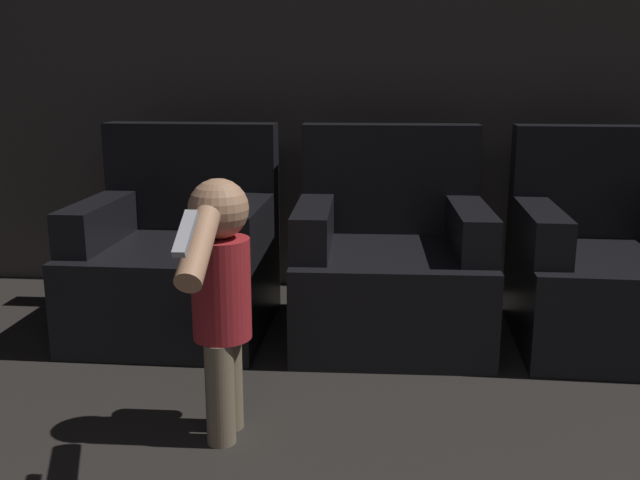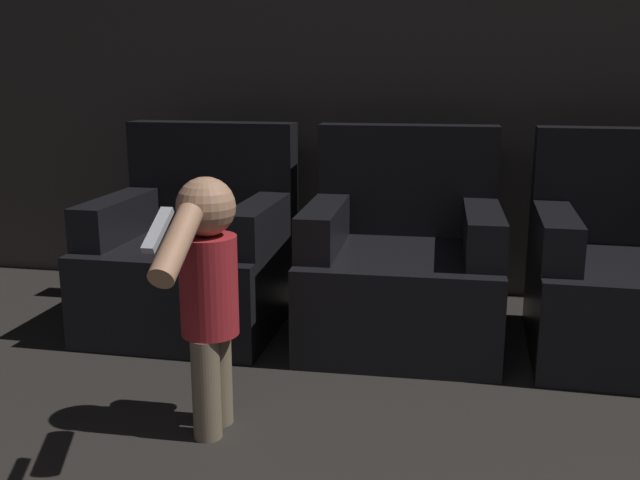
% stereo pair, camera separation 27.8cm
% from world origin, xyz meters
% --- Properties ---
extents(wall_back, '(8.40, 0.05, 2.60)m').
position_xyz_m(wall_back, '(0.00, 4.50, 1.30)').
color(wall_back, '#423D38').
rests_on(wall_back, ground_plane).
extents(armchair_left, '(0.88, 0.88, 0.97)m').
position_xyz_m(armchair_left, '(-0.88, 3.74, 0.33)').
color(armchair_left, black).
rests_on(armchair_left, ground_plane).
extents(armchair_middle, '(0.89, 0.90, 0.97)m').
position_xyz_m(armchair_middle, '(0.13, 3.74, 0.33)').
color(armchair_middle, black).
rests_on(armchair_middle, ground_plane).
extents(armchair_right, '(0.89, 0.90, 0.97)m').
position_xyz_m(armchair_right, '(1.15, 3.74, 0.33)').
color(armchair_right, black).
rests_on(armchair_right, ground_plane).
extents(person_toddler, '(0.20, 0.61, 0.89)m').
position_xyz_m(person_toddler, '(-0.43, 2.69, 0.53)').
color(person_toddler, brown).
rests_on(person_toddler, ground_plane).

